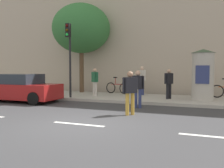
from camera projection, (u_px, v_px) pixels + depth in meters
The scene contains 14 objects.
ground_plane at pixel (78, 124), 7.92m from camera, with size 80.00×80.00×0.00m, color #38383A.
sidewalk_curb at pixel (139, 98), 14.40m from camera, with size 36.00×4.00×0.15m, color #B2ADA3.
lane_markings at pixel (78, 124), 7.92m from camera, with size 25.80×0.16×0.01m.
building_backdrop at pixel (157, 15), 18.70m from camera, with size 36.00×5.00×11.56m, color #B7A893.
traffic_light at pixel (69, 48), 13.92m from camera, with size 0.24×0.45×4.12m.
poster_column at pixel (203, 74), 12.70m from camera, with size 1.19×1.19×2.62m.
street_tree at pixel (81, 29), 17.16m from camera, with size 3.97×3.97×6.08m.
pedestrian_with_backpack at pixel (130, 89), 9.48m from camera, with size 0.53×0.54×1.67m.
pedestrian_in_light_jacket at pixel (138, 86), 11.21m from camera, with size 0.57×0.40×1.69m.
pedestrian_tallest at pixel (142, 78), 15.51m from camera, with size 0.51×0.52×1.78m.
pedestrian_near_pole at pixel (95, 80), 14.91m from camera, with size 0.50×0.42×1.65m.
pedestrian_in_dark_shirt at pixel (169, 81), 13.38m from camera, with size 0.43×0.57×1.60m.
bicycle_leaning at pixel (117, 88), 16.33m from camera, with size 1.74×0.44×1.09m.
parked_car_dark at pixel (21, 88), 13.40m from camera, with size 4.19×1.98×1.49m.
Camera 1 is at (3.91, -6.87, 1.74)m, focal length 40.11 mm.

